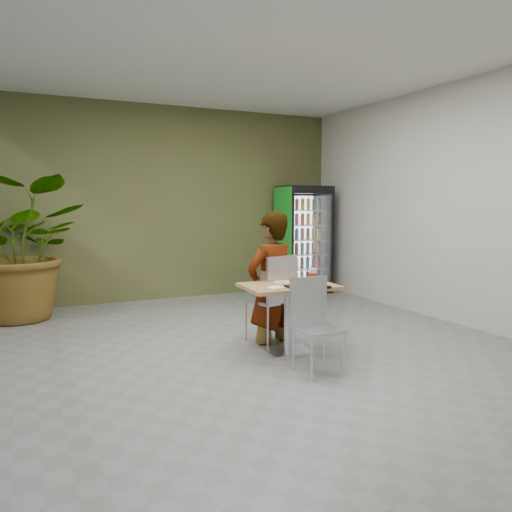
# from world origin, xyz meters

# --- Properties ---
(ground) EXTENTS (7.00, 7.00, 0.00)m
(ground) POSITION_xyz_m (0.00, 0.00, 0.00)
(ground) COLOR gray
(ground) RESTS_ON ground
(room_envelope) EXTENTS (6.00, 7.00, 3.20)m
(room_envelope) POSITION_xyz_m (0.00, 0.00, 1.60)
(room_envelope) COLOR beige
(room_envelope) RESTS_ON ground
(dining_table) EXTENTS (1.00, 0.73, 0.75)m
(dining_table) POSITION_xyz_m (0.32, -0.10, 0.54)
(dining_table) COLOR tan
(dining_table) RESTS_ON ground
(chair_far) EXTENTS (0.56, 0.56, 1.02)m
(chair_far) POSITION_xyz_m (0.38, 0.32, 0.60)
(chair_far) COLOR #B8BABD
(chair_far) RESTS_ON ground
(chair_near) EXTENTS (0.40, 0.41, 0.90)m
(chair_near) POSITION_xyz_m (0.27, -0.68, 0.53)
(chair_near) COLOR #B8BABD
(chair_near) RESTS_ON ground
(seated_woman) EXTENTS (0.76, 0.60, 1.81)m
(seated_woman) POSITION_xyz_m (0.35, 0.38, 0.61)
(seated_woman) COLOR black
(seated_woman) RESTS_ON ground
(pizza_plate) EXTENTS (0.31, 0.26, 0.03)m
(pizza_plate) POSITION_xyz_m (0.33, 0.01, 0.77)
(pizza_plate) COLOR white
(pizza_plate) RESTS_ON dining_table
(soda_cup) EXTENTS (0.09, 0.09, 0.15)m
(soda_cup) POSITION_xyz_m (0.61, -0.11, 0.82)
(soda_cup) COLOR white
(soda_cup) RESTS_ON dining_table
(napkin_stack) EXTENTS (0.16, 0.16, 0.02)m
(napkin_stack) POSITION_xyz_m (0.06, -0.28, 0.76)
(napkin_stack) COLOR white
(napkin_stack) RESTS_ON dining_table
(cafeteria_tray) EXTENTS (0.40, 0.29, 0.02)m
(cafeteria_tray) POSITION_xyz_m (0.39, -0.36, 0.76)
(cafeteria_tray) COLOR black
(cafeteria_tray) RESTS_ON dining_table
(beverage_fridge) EXTENTS (0.87, 0.67, 1.90)m
(beverage_fridge) POSITION_xyz_m (2.35, 3.04, 0.95)
(beverage_fridge) COLOR black
(beverage_fridge) RESTS_ON ground
(potted_plant) EXTENTS (2.18, 2.03, 1.98)m
(potted_plant) POSITION_xyz_m (-2.21, 2.84, 0.99)
(potted_plant) COLOR #2E5A24
(potted_plant) RESTS_ON ground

